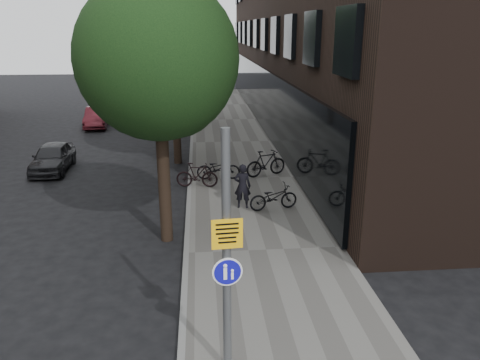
{
  "coord_description": "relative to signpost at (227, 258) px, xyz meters",
  "views": [
    {
      "loc": [
        -1.53,
        -8.52,
        6.07
      ],
      "look_at": [
        -0.43,
        3.99,
        2.0
      ],
      "focal_mm": 35.0,
      "sensor_mm": 36.0,
      "label": 1
    }
  ],
  "objects": [
    {
      "name": "parked_bike_facade_far",
      "position": [
        2.35,
        11.69,
        -1.72
      ],
      "size": [
        1.91,
        1.17,
        1.11
      ],
      "primitive_type": "imported",
      "rotation": [
        0.0,
        0.0,
        1.95
      ],
      "color": "black",
      "rests_on": "sidewalk"
    },
    {
      "name": "parked_bike_facade_near",
      "position": [
        2.06,
        7.83,
        -1.83
      ],
      "size": [
        1.79,
        0.92,
        0.9
      ],
      "primitive_type": "imported",
      "rotation": [
        0.0,
        0.0,
        1.77
      ],
      "color": "black",
      "rests_on": "sidewalk"
    },
    {
      "name": "parked_bike_curb_near",
      "position": [
        0.33,
        11.41,
        -1.81
      ],
      "size": [
        1.8,
        0.68,
        0.93
      ],
      "primitive_type": "imported",
      "rotation": [
        0.0,
        0.0,
        1.54
      ],
      "color": "black",
      "rests_on": "sidewalk"
    },
    {
      "name": "pedestrian",
      "position": [
        1.02,
        8.09,
        -1.49
      ],
      "size": [
        0.63,
        0.47,
        1.57
      ],
      "primitive_type": "imported",
      "rotation": [
        0.0,
        0.0,
        2.96
      ],
      "color": "black",
      "rests_on": "sidewalk"
    },
    {
      "name": "parked_car_far",
      "position": [
        -7.0,
        31.36,
        -1.74
      ],
      "size": [
        2.4,
        4.72,
        1.31
      ],
      "primitive_type": "imported",
      "rotation": [
        0.0,
        0.0,
        -0.13
      ],
      "color": "#1C2434",
      "rests_on": "ground"
    },
    {
      "name": "parked_bike_curb_far",
      "position": [
        -0.56,
        10.46,
        -1.78
      ],
      "size": [
        1.69,
        0.69,
        0.99
      ],
      "primitive_type": "imported",
      "rotation": [
        0.0,
        0.0,
        1.43
      ],
      "color": "black",
      "rests_on": "sidewalk"
    },
    {
      "name": "street_tree_mid",
      "position": [
        -1.39,
        14.58,
        2.72
      ],
      "size": [
        5.0,
        5.0,
        7.8
      ],
      "color": "black",
      "rests_on": "ground"
    },
    {
      "name": "ground",
      "position": [
        1.13,
        1.44,
        -2.39
      ],
      "size": [
        120.0,
        120.0,
        0.0
      ],
      "primitive_type": "plane",
      "color": "black",
      "rests_on": "ground"
    },
    {
      "name": "street_tree_far",
      "position": [
        -1.39,
        23.58,
        2.72
      ],
      "size": [
        5.0,
        5.0,
        7.8
      ],
      "color": "black",
      "rests_on": "ground"
    },
    {
      "name": "signpost",
      "position": [
        0.0,
        0.0,
        0.0
      ],
      "size": [
        0.52,
        0.15,
        4.5
      ],
      "rotation": [
        0.0,
        0.0,
        0.08
      ],
      "color": "#595B5E",
      "rests_on": "sidewalk"
    },
    {
      "name": "parked_car_near",
      "position": [
        -6.96,
        13.66,
        -1.77
      ],
      "size": [
        1.58,
        3.7,
        1.24
      ],
      "primitive_type": "imported",
      "rotation": [
        0.0,
        0.0,
        0.03
      ],
      "color": "black",
      "rests_on": "ground"
    },
    {
      "name": "parked_car_mid",
      "position": [
        -6.97,
        23.52,
        -1.76
      ],
      "size": [
        1.64,
        3.92,
        1.26
      ],
      "primitive_type": "imported",
      "rotation": [
        0.0,
        0.0,
        0.08
      ],
      "color": "#50161E",
      "rests_on": "ground"
    },
    {
      "name": "sidewalk",
      "position": [
        1.38,
        11.44,
        -2.33
      ],
      "size": [
        4.5,
        60.0,
        0.12
      ],
      "primitive_type": "cube",
      "color": "#63615C",
      "rests_on": "ground"
    },
    {
      "name": "curb_edge",
      "position": [
        -0.87,
        11.44,
        -2.33
      ],
      "size": [
        0.15,
        60.0,
        0.13
      ],
      "primitive_type": "cube",
      "color": "slate",
      "rests_on": "ground"
    },
    {
      "name": "street_tree_near",
      "position": [
        -1.39,
        6.08,
        2.71
      ],
      "size": [
        4.4,
        4.4,
        7.5
      ],
      "color": "black",
      "rests_on": "ground"
    }
  ]
}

